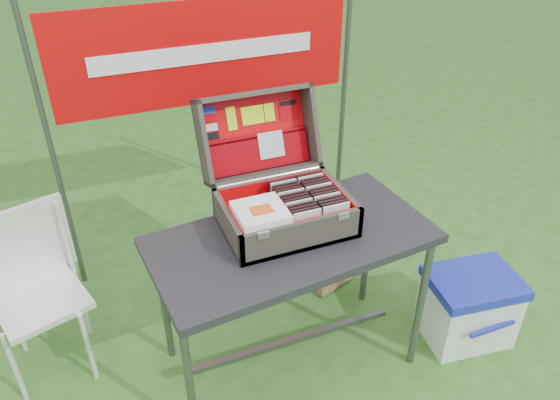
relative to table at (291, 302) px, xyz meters
name	(u,v)px	position (x,y,z in m)	size (l,w,h in m)	color
ground	(282,373)	(-0.08, -0.08, -0.39)	(80.00, 80.00, 0.00)	#2C651F
table	(291,302)	(0.00, 0.00, 0.00)	(1.24, 0.62, 0.77)	#232326
table_top	(292,240)	(0.00, 0.00, 0.37)	(1.24, 0.62, 0.04)	#232326
table_leg_fl	(189,380)	(-0.56, -0.25, -0.02)	(0.04, 0.04, 0.73)	#59595B
table_leg_fr	(420,308)	(0.56, -0.25, -0.02)	(0.04, 0.04, 0.73)	#59595B
table_leg_bl	(164,301)	(-0.56, 0.25, -0.02)	(0.04, 0.04, 0.73)	#59595B
table_leg_br	(367,248)	(0.56, 0.25, -0.02)	(0.04, 0.04, 0.73)	#59595B
table_brace	(290,341)	(0.00, 0.00, -0.27)	(1.09, 0.03, 0.03)	#59595B
suitcase	(281,173)	(0.00, 0.14, 0.63)	(0.56, 0.56, 0.49)	#585048
suitcase_base_bottom	(286,225)	(0.00, 0.08, 0.40)	(0.56, 0.40, 0.02)	#585048
suitcase_base_wall_front	(303,237)	(0.00, -0.11, 0.46)	(0.56, 0.02, 0.15)	#585048
suitcase_base_wall_back	(270,192)	(0.00, 0.27, 0.46)	(0.56, 0.02, 0.15)	#585048
suitcase_base_wall_left	(228,226)	(-0.26, 0.08, 0.46)	(0.02, 0.40, 0.15)	#585048
suitcase_base_wall_right	(340,201)	(0.27, 0.08, 0.46)	(0.02, 0.40, 0.15)	#585048
suitcase_liner_floor	(286,222)	(0.00, 0.08, 0.41)	(0.51, 0.35, 0.01)	red
suitcase_latch_left	(263,235)	(-0.18, -0.12, 0.53)	(0.05, 0.01, 0.03)	silver
suitcase_latch_right	(343,216)	(0.18, -0.12, 0.53)	(0.05, 0.01, 0.03)	silver
suitcase_hinge	(269,177)	(0.00, 0.28, 0.54)	(0.02, 0.02, 0.50)	silver
suitcase_lid_back	(254,133)	(0.00, 0.48, 0.67)	(0.56, 0.40, 0.02)	#585048
suitcase_lid_rim_far	(252,93)	(0.00, 0.49, 0.87)	(0.56, 0.02, 0.15)	#585048
suitcase_lid_rim_near	(264,173)	(0.00, 0.35, 0.52)	(0.56, 0.02, 0.15)	#585048
suitcase_lid_rim_left	(203,144)	(-0.26, 0.42, 0.69)	(0.02, 0.40, 0.15)	#585048
suitcase_lid_rim_right	(310,125)	(0.27, 0.42, 0.69)	(0.02, 0.40, 0.15)	#585048
suitcase_lid_liner	(255,133)	(0.00, 0.47, 0.68)	(0.51, 0.35, 0.01)	red
suitcase_liner_wall_front	(302,233)	(0.00, -0.10, 0.47)	(0.51, 0.01, 0.13)	red
suitcase_liner_wall_back	(271,192)	(0.00, 0.25, 0.47)	(0.51, 0.01, 0.13)	red
suitcase_liner_wall_left	(231,223)	(-0.25, 0.08, 0.47)	(0.01, 0.35, 0.13)	red
suitcase_liner_wall_right	(337,199)	(0.26, 0.08, 0.47)	(0.01, 0.35, 0.13)	red
suitcase_lid_pocket	(259,153)	(0.00, 0.41, 0.60)	(0.49, 0.16, 0.03)	#8F0007
suitcase_pocket_edge	(257,136)	(0.00, 0.44, 0.67)	(0.48, 0.02, 0.02)	#8F0007
suitcase_pocket_cd	(271,145)	(0.06, 0.41, 0.63)	(0.12, 0.12, 0.01)	silver
lid_sticker_cc_a	(209,110)	(-0.20, 0.51, 0.81)	(0.05, 0.03, 0.00)	#1933B2
lid_sticker_cc_b	(210,119)	(-0.20, 0.50, 0.77)	(0.05, 0.03, 0.00)	#B00106
lid_sticker_cc_c	(212,127)	(-0.20, 0.48, 0.74)	(0.05, 0.03, 0.00)	white
lid_sticker_cc_d	(213,136)	(-0.20, 0.47, 0.70)	(0.05, 0.03, 0.00)	black
lid_card_neon_tall	(232,119)	(-0.10, 0.49, 0.76)	(0.04, 0.11, 0.00)	#BDEF12
lid_card_neon_main	(253,115)	(0.00, 0.49, 0.76)	(0.11, 0.08, 0.00)	#BDEF12
lid_card_neon_small	(269,112)	(0.09, 0.49, 0.76)	(0.05, 0.08, 0.00)	#BDEF12
lid_sticker_band	(289,109)	(0.19, 0.49, 0.76)	(0.10, 0.10, 0.00)	#B00106
lid_sticker_band_bar	(288,103)	(0.19, 0.50, 0.79)	(0.09, 0.02, 0.00)	black
cd_left_0	(307,225)	(0.04, -0.07, 0.49)	(0.12, 0.01, 0.14)	silver
cd_left_1	(305,223)	(0.04, -0.05, 0.49)	(0.12, 0.01, 0.14)	black
cd_left_2	(303,220)	(0.04, -0.03, 0.49)	(0.12, 0.01, 0.14)	black
cd_left_3	(301,217)	(0.04, -0.01, 0.49)	(0.12, 0.01, 0.14)	black
cd_left_4	(299,214)	(0.04, 0.01, 0.49)	(0.12, 0.01, 0.14)	silver
cd_left_5	(297,212)	(0.04, 0.04, 0.49)	(0.12, 0.01, 0.14)	black
cd_left_6	(295,209)	(0.04, 0.06, 0.49)	(0.12, 0.01, 0.14)	black
cd_left_7	(293,207)	(0.04, 0.08, 0.49)	(0.12, 0.01, 0.14)	black
cd_left_8	(291,204)	(0.04, 0.10, 0.49)	(0.12, 0.01, 0.14)	silver
cd_left_9	(289,202)	(0.04, 0.12, 0.49)	(0.12, 0.01, 0.14)	black
cd_left_10	(287,199)	(0.04, 0.15, 0.49)	(0.12, 0.01, 0.14)	black
cd_left_11	(285,197)	(0.04, 0.17, 0.49)	(0.12, 0.01, 0.14)	black
cd_left_12	(284,194)	(0.04, 0.19, 0.49)	(0.12, 0.01, 0.14)	silver
cd_left_13	(282,192)	(0.04, 0.21, 0.49)	(0.12, 0.01, 0.14)	black
cd_right_0	(336,219)	(0.17, -0.07, 0.49)	(0.12, 0.01, 0.14)	silver
cd_right_1	(333,216)	(0.17, -0.05, 0.49)	(0.12, 0.01, 0.14)	black
cd_right_2	(331,213)	(0.17, -0.03, 0.49)	(0.12, 0.01, 0.14)	black
cd_right_3	(329,211)	(0.17, -0.01, 0.49)	(0.12, 0.01, 0.14)	black
cd_right_4	(327,208)	(0.17, 0.01, 0.49)	(0.12, 0.01, 0.14)	silver
cd_right_5	(325,205)	(0.17, 0.04, 0.49)	(0.12, 0.01, 0.14)	black
cd_right_6	(322,203)	(0.17, 0.06, 0.49)	(0.12, 0.01, 0.14)	black
cd_right_7	(320,201)	(0.17, 0.08, 0.49)	(0.12, 0.01, 0.14)	black
cd_right_8	(318,198)	(0.17, 0.10, 0.49)	(0.12, 0.01, 0.14)	silver
cd_right_9	(316,196)	(0.17, 0.12, 0.49)	(0.12, 0.01, 0.14)	black
cd_right_10	(314,193)	(0.17, 0.15, 0.49)	(0.12, 0.01, 0.14)	black
cd_right_11	(312,191)	(0.17, 0.17, 0.49)	(0.12, 0.01, 0.14)	black
cd_right_12	(310,189)	(0.17, 0.19, 0.49)	(0.12, 0.01, 0.14)	silver
cd_right_13	(308,186)	(0.17, 0.21, 0.49)	(0.12, 0.01, 0.14)	black
songbook_0	(261,214)	(-0.14, 0.00, 0.54)	(0.21, 0.21, 0.01)	white
songbook_1	(261,213)	(-0.14, 0.00, 0.54)	(0.21, 0.21, 0.01)	white
songbook_2	(261,212)	(-0.14, 0.00, 0.55)	(0.21, 0.21, 0.01)	white
songbook_3	(261,211)	(-0.14, 0.00, 0.55)	(0.21, 0.21, 0.01)	white
songbook_4	(260,210)	(-0.14, 0.00, 0.56)	(0.21, 0.21, 0.01)	white
songbook_5	(260,209)	(-0.14, 0.00, 0.56)	(0.21, 0.21, 0.01)	white
songbook_graphic	(261,210)	(-0.14, -0.01, 0.57)	(0.09, 0.07, 0.00)	#D85919
cooler	(468,307)	(0.92, -0.20, -0.19)	(0.45, 0.34, 0.39)	white
cooler_body	(467,311)	(0.92, -0.20, -0.22)	(0.42, 0.32, 0.34)	white
cooler_lid	(475,282)	(0.92, -0.20, -0.02)	(0.45, 0.34, 0.05)	#1D29B0
cooler_handle	(492,329)	(0.92, -0.38, -0.17)	(0.27, 0.02, 0.02)	#1D29B0
chair	(41,302)	(-1.10, 0.40, 0.03)	(0.38, 0.42, 0.84)	silver
chair_seat	(40,301)	(-1.10, 0.40, 0.04)	(0.38, 0.38, 0.03)	silver
chair_backrest	(29,243)	(-1.10, 0.58, 0.25)	(0.38, 0.03, 0.40)	silver
chair_leg_fl	(15,368)	(-1.26, 0.24, -0.17)	(0.02, 0.02, 0.43)	silver
chair_leg_fr	(89,347)	(-0.94, 0.24, -0.17)	(0.02, 0.02, 0.43)	silver
chair_leg_bl	(15,320)	(-1.26, 0.56, -0.17)	(0.02, 0.02, 0.43)	silver
chair_leg_br	(83,303)	(-0.94, 0.56, -0.17)	(0.02, 0.02, 0.43)	silver
chair_upright_right	(65,237)	(-0.94, 0.58, 0.24)	(0.02, 0.02, 0.40)	silver
cardboard_box	(338,251)	(0.50, 0.47, -0.18)	(0.39, 0.06, 0.41)	#9E7C46
banner_post_left	(53,156)	(-0.93, 1.02, 0.46)	(0.03, 0.03, 1.70)	#59595B
banner_post_right	(343,108)	(0.77, 1.02, 0.46)	(0.03, 0.03, 1.70)	#59595B
banner	(205,53)	(-0.08, 1.01, 0.91)	(1.60, 0.01, 0.55)	#BC0608
banner_text	(206,54)	(-0.08, 1.00, 0.91)	(1.20, 0.00, 0.10)	white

